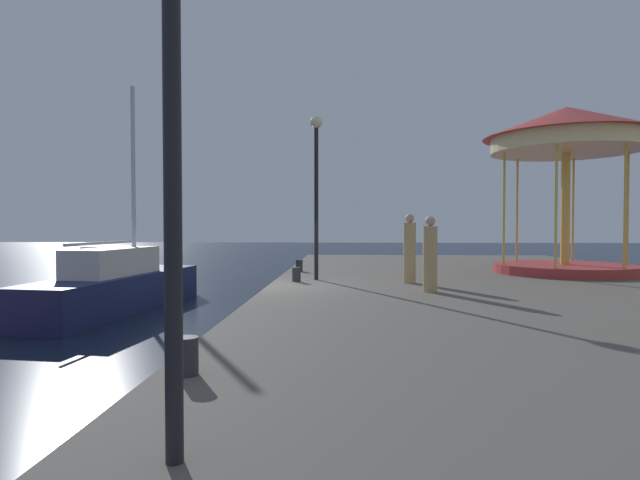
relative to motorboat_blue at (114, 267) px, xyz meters
name	(u,v)px	position (x,y,z in m)	size (l,w,h in m)	color
ground_plane	(268,315)	(7.91, -8.08, -0.59)	(120.00, 120.00, 0.00)	black
quay_dock	(512,302)	(14.27, -8.08, -0.19)	(12.72, 28.90, 0.80)	#5B564F
motorboat_blue	(114,267)	(0.00, 0.00, 0.00)	(2.80, 4.69, 1.54)	navy
sailboat_navy	(117,286)	(3.59, -7.56, 0.10)	(2.45, 7.17, 6.47)	#19214C
carousel	(566,148)	(17.22, -4.19, 4.35)	(5.30, 5.30, 5.50)	#B23333
lamp_post_mid_promenade	(316,170)	(9.11, -6.63, 3.42)	(0.36, 0.36, 4.75)	black
bollard_center	(296,275)	(8.57, -7.17, 0.41)	(0.24, 0.24, 0.40)	#2D2D33
bollard_south	(299,266)	(8.36, -3.89, 0.41)	(0.24, 0.24, 0.40)	#2D2D33
bollard_north	(187,356)	(8.28, -16.22, 0.41)	(0.24, 0.24, 0.40)	#2D2D33
person_near_carousel	(430,256)	(11.96, -9.22, 1.06)	(0.34, 0.34, 1.80)	tan
person_by_the_water	(410,250)	(11.72, -7.32, 1.11)	(0.34, 0.34, 1.90)	tan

